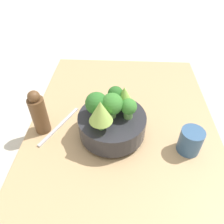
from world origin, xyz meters
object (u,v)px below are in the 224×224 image
object	(u,v)px
cup	(190,141)
pepper_mill	(39,113)
fork	(59,126)
bowl	(112,125)

from	to	relation	value
cup	pepper_mill	bearing A→B (deg)	-97.22
cup	fork	xyz separation A→B (m)	(-0.07, -0.40, -0.04)
bowl	pepper_mill	world-z (taller)	pepper_mill
pepper_mill	fork	xyz separation A→B (m)	(-0.02, 0.05, -0.07)
pepper_mill	fork	bearing A→B (deg)	108.24
fork	pepper_mill	bearing A→B (deg)	-71.76
bowl	fork	bearing A→B (deg)	-98.97
bowl	pepper_mill	distance (m)	0.22
bowl	pepper_mill	size ratio (longest dim) A/B	1.32
bowl	fork	world-z (taller)	bowl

